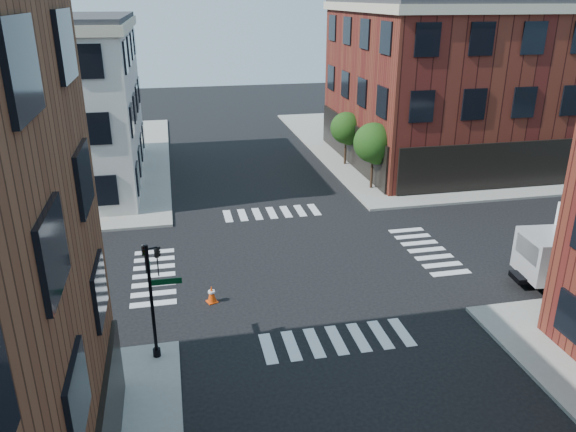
{
  "coord_description": "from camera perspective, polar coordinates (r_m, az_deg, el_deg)",
  "views": [
    {
      "loc": [
        -5.67,
        -24.69,
        12.46
      ],
      "look_at": [
        -0.44,
        0.07,
        2.5
      ],
      "focal_mm": 35.0,
      "sensor_mm": 36.0,
      "label": 1
    }
  ],
  "objects": [
    {
      "name": "building_ne",
      "position": [
        48.81,
        21.14,
        12.48
      ],
      "size": [
        25.0,
        16.0,
        12.0
      ],
      "primitive_type": "cube",
      "color": "#4D1613",
      "rests_on": "ground"
    },
    {
      "name": "traffic_cone",
      "position": [
        24.8,
        -7.76,
        -7.89
      ],
      "size": [
        0.55,
        0.55,
        0.79
      ],
      "rotation": [
        0.0,
        0.0,
        0.36
      ],
      "color": "#EA440A",
      "rests_on": "ground"
    },
    {
      "name": "sidewalk_ne",
      "position": [
        54.33,
        17.99,
        7.25
      ],
      "size": [
        30.0,
        30.0,
        0.15
      ],
      "primitive_type": "cube",
      "color": "gray",
      "rests_on": "ground"
    },
    {
      "name": "tree_far",
      "position": [
        43.82,
        6.01,
        8.72
      ],
      "size": [
        2.43,
        2.43,
        4.07
      ],
      "color": "black",
      "rests_on": "ground"
    },
    {
      "name": "ground",
      "position": [
        28.23,
        0.9,
        -4.72
      ],
      "size": [
        120.0,
        120.0,
        0.0
      ],
      "primitive_type": "plane",
      "color": "black",
      "rests_on": "ground"
    },
    {
      "name": "signal_pole",
      "position": [
        20.44,
        -13.56,
        -7.2
      ],
      "size": [
        1.29,
        1.24,
        4.6
      ],
      "color": "black",
      "rests_on": "ground"
    },
    {
      "name": "tree_near",
      "position": [
        38.25,
        8.75,
        7.16
      ],
      "size": [
        2.69,
        2.69,
        4.49
      ],
      "color": "black",
      "rests_on": "ground"
    }
  ]
}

